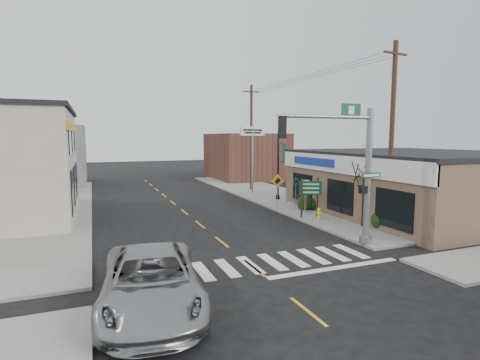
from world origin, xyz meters
name	(u,v)px	position (x,y,z in m)	size (l,w,h in m)	color
ground	(254,268)	(0.00, 0.00, 0.00)	(140.00, 140.00, 0.00)	black
sidewalk_right	(291,201)	(9.00, 13.00, 0.07)	(6.00, 38.00, 0.13)	gray
sidewalk_left	(41,219)	(-9.00, 13.00, 0.07)	(6.00, 38.00, 0.13)	gray
center_line	(200,224)	(0.00, 8.00, 0.01)	(0.12, 56.00, 0.01)	gold
crosswalk	(250,265)	(0.00, 0.40, 0.01)	(11.00, 2.20, 0.01)	silver
thrift_store	(413,184)	(14.50, 6.00, 2.00)	(12.00, 14.00, 4.00)	brown
bldg_distant_right	(246,156)	(12.00, 30.00, 2.80)	(8.00, 10.00, 5.60)	brown
bldg_distant_left	(40,156)	(-11.00, 32.00, 3.20)	(9.00, 10.00, 6.40)	slate
suv	(151,281)	(-4.30, -2.07, 0.87)	(2.89, 6.27, 1.74)	#96989B
traffic_signal_pole	(355,162)	(5.42, 0.85, 4.03)	(5.18, 0.39, 6.56)	gray
guide_sign	(310,192)	(6.91, 6.94, 1.75)	(1.41, 0.13, 2.47)	#452E20
fire_hydrant	(319,213)	(7.12, 6.20, 0.51)	(0.22, 0.22, 0.70)	yellow
ped_crossing_sign	(277,185)	(6.30, 10.24, 1.83)	(0.95, 0.07, 2.46)	gray
lamp_post	(279,159)	(8.26, 13.84, 3.41)	(0.73, 0.58, 5.65)	black
dance_center_sign	(252,141)	(7.73, 18.01, 4.88)	(2.94, 0.18, 6.24)	gray
bare_tree	(365,167)	(8.37, 3.67, 3.50)	(2.14, 2.14, 4.28)	black
shrub_front	(383,220)	(9.01, 2.77, 0.63)	(1.32, 1.32, 0.99)	#173914
shrub_back	(305,203)	(8.00, 9.25, 0.57)	(1.17, 1.17, 0.88)	black
utility_pole_near	(392,134)	(9.50, 2.94, 5.35)	(1.77, 0.27, 10.17)	#452D1D
utility_pole_far	(251,136)	(8.56, 20.21, 5.26)	(1.74, 0.26, 10.00)	#3E261C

